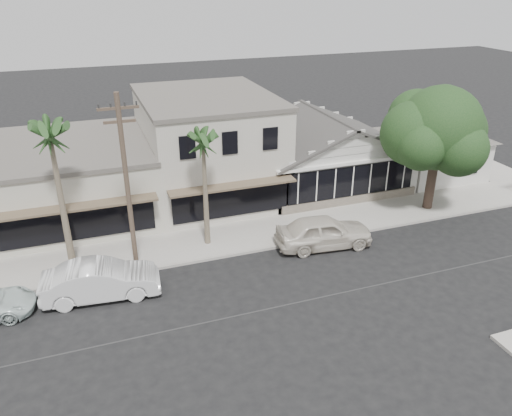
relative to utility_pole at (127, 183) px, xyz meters
name	(u,v)px	position (x,y,z in m)	size (l,w,h in m)	color
ground	(345,292)	(9.00, -5.20, -4.79)	(140.00, 140.00, 0.00)	black
sidewalk_north	(152,251)	(1.00, 1.55, -4.71)	(90.00, 3.50, 0.15)	#9E9991
corner_shop	(324,149)	(14.00, 7.27, -2.17)	(10.40, 8.60, 5.10)	silver
side_cottage	(430,155)	(22.20, 6.30, -3.29)	(6.00, 6.00, 3.00)	silver
row_building_near	(208,148)	(6.00, 8.30, -1.54)	(8.00, 10.00, 6.50)	beige
row_building_midnear	(66,181)	(-3.00, 8.30, -2.69)	(10.00, 10.00, 4.20)	beige
utility_pole	(127,183)	(0.00, 0.00, 0.00)	(1.80, 0.24, 9.00)	brown
car_0	(324,232)	(9.98, -0.89, -3.90)	(2.11, 5.24, 1.79)	beige
car_1	(101,280)	(-1.78, -1.71, -3.92)	(1.84, 5.28, 1.74)	white
shade_tree	(436,130)	(18.30, 1.43, 0.37)	(7.06, 6.38, 7.83)	#403127
palm_east	(203,142)	(4.03, 1.38, 1.13)	(2.54, 2.54, 6.91)	#726651
palm_mid	(49,135)	(-3.04, 1.50, 2.17)	(3.32, 3.32, 8.12)	#726651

